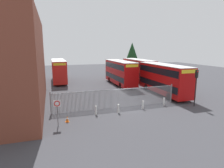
# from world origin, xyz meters

# --- Properties ---
(ground_plane) EXTENTS (100.00, 100.00, 0.00)m
(ground_plane) POSITION_xyz_m (0.00, 8.00, 0.00)
(ground_plane) COLOR #3D3D42
(depot_building_brick) EXTENTS (6.77, 18.80, 10.28)m
(depot_building_brick) POSITION_xyz_m (-12.02, 3.72, 5.14)
(depot_building_brick) COLOR brown
(depot_building_brick) RESTS_ON ground
(palisade_fence) EXTENTS (14.60, 0.14, 2.35)m
(palisade_fence) POSITION_xyz_m (-0.69, 0.00, 1.18)
(palisade_fence) COLOR gray
(palisade_fence) RESTS_ON ground
(double_decker_bus_near_gate) EXTENTS (2.54, 10.81, 4.42)m
(double_decker_bus_near_gate) POSITION_xyz_m (8.00, 4.17, 2.42)
(double_decker_bus_near_gate) COLOR #B70C0C
(double_decker_bus_near_gate) RESTS_ON ground
(double_decker_bus_behind_fence_left) EXTENTS (2.54, 10.81, 4.42)m
(double_decker_bus_behind_fence_left) POSITION_xyz_m (4.45, 12.97, 2.42)
(double_decker_bus_behind_fence_left) COLOR #B70C0C
(double_decker_bus_behind_fence_left) RESTS_ON ground
(double_decker_bus_behind_fence_right) EXTENTS (2.54, 10.81, 4.42)m
(double_decker_bus_behind_fence_right) POSITION_xyz_m (9.57, 16.05, 2.42)
(double_decker_bus_behind_fence_right) COLOR red
(double_decker_bus_behind_fence_right) RESTS_ON ground
(double_decker_bus_far_back) EXTENTS (2.54, 10.81, 4.42)m
(double_decker_bus_far_back) POSITION_xyz_m (-6.23, 19.50, 2.42)
(double_decker_bus_far_back) COLOR red
(double_decker_bus_far_back) RESTS_ON ground
(bollard_near_left) EXTENTS (0.20, 0.20, 0.95)m
(bollard_near_left) POSITION_xyz_m (-3.55, -1.70, 0.47)
(bollard_near_left) COLOR silver
(bollard_near_left) RESTS_ON ground
(bollard_center_front) EXTENTS (0.20, 0.20, 0.95)m
(bollard_center_front) POSITION_xyz_m (-1.17, -1.86, 0.47)
(bollard_center_front) COLOR silver
(bollard_center_front) RESTS_ON ground
(bollard_near_right) EXTENTS (0.20, 0.20, 0.95)m
(bollard_near_right) POSITION_xyz_m (1.90, -1.44, 0.47)
(bollard_near_right) COLOR silver
(bollard_near_right) RESTS_ON ground
(bollard_far_right) EXTENTS (0.20, 0.20, 0.95)m
(bollard_far_right) POSITION_xyz_m (4.88, -1.00, 0.47)
(bollard_far_right) COLOR silver
(bollard_far_right) RESTS_ON ground
(traffic_cone_by_gate) EXTENTS (0.34, 0.34, 0.59)m
(traffic_cone_by_gate) POSITION_xyz_m (-6.53, -2.75, 0.29)
(traffic_cone_by_gate) COLOR orange
(traffic_cone_by_gate) RESTS_ON ground
(speed_limit_sign_post) EXTENTS (0.60, 0.14, 2.40)m
(speed_limit_sign_post) POSITION_xyz_m (-7.37, -3.44, 1.78)
(speed_limit_sign_post) COLOR slate
(speed_limit_sign_post) RESTS_ON ground
(traffic_light_kerbside) EXTENTS (0.28, 0.33, 4.30)m
(traffic_light_kerbside) POSITION_xyz_m (8.16, -2.33, 2.99)
(traffic_light_kerbside) COLOR black
(traffic_light_kerbside) RESTS_ON ground
(tree_tall_back) EXTENTS (4.34, 4.34, 8.10)m
(tree_tall_back) POSITION_xyz_m (12.43, 25.95, 4.99)
(tree_tall_back) COLOR #4C3823
(tree_tall_back) RESTS_ON ground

